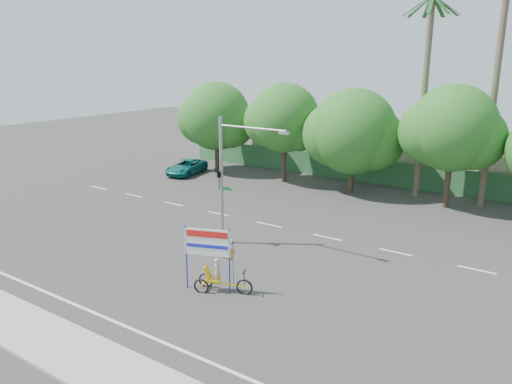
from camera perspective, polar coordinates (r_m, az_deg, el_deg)
The scene contains 14 objects.
ground at distance 23.69m, azimuth -5.03°, elevation -9.83°, with size 120.00×120.00×0.00m, color #33302D.
sidewalk_near at distance 19.19m, azimuth -19.96°, elevation -17.00°, with size 50.00×2.40×0.12m, color gray.
fence at distance 41.41m, azimuth 14.05°, elevation 2.17°, with size 38.00×0.08×2.00m, color #336B3D.
building_left at distance 49.34m, azimuth 5.03°, elevation 5.79°, with size 12.00×8.00×4.00m, color beige.
building_right at distance 43.69m, azimuth 26.09°, elevation 2.81°, with size 14.00×8.00×3.60m, color beige.
tree_far_left at distance 44.61m, azimuth -4.60°, elevation 8.39°, with size 7.14×6.00×7.96m.
tree_left at distance 40.59m, azimuth 3.21°, elevation 8.17°, with size 6.66×5.60×8.07m.
tree_center at distance 37.96m, azimuth 11.02°, elevation 6.53°, with size 7.62×6.40×7.85m.
tree_right at distance 35.71m, azimuth 21.49°, elevation 6.48°, with size 6.90×5.80×8.36m.
palm_tall at distance 36.48m, azimuth 26.08°, elevation 14.44°, with size 3.73×3.79×17.45m.
palm_short at distance 37.47m, azimuth 18.85°, elevation 12.66°, with size 3.73×3.79×14.45m.
traffic_signal at distance 26.90m, azimuth -3.46°, elevation -0.09°, with size 4.72×1.10×7.00m.
trike_billboard at distance 22.02m, azimuth -4.80°, elevation -8.37°, with size 2.90×1.34×3.01m.
pickup_truck at distance 44.33m, azimuth -7.96°, elevation 2.85°, with size 2.13×4.61×1.28m, color #0E6760.
Camera 1 is at (13.71, -16.53, 9.98)m, focal length 35.00 mm.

